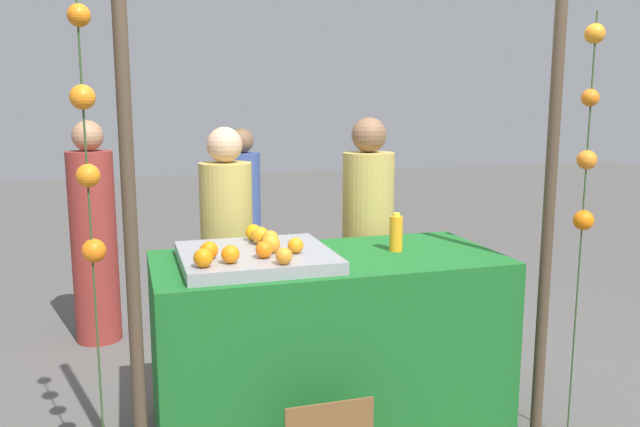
% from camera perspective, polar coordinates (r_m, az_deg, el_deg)
% --- Properties ---
extents(ground_plane, '(24.00, 24.00, 0.00)m').
position_cam_1_polar(ground_plane, '(3.66, 0.71, -17.92)').
color(ground_plane, '#565451').
extents(stall_counter, '(1.77, 0.83, 0.92)m').
position_cam_1_polar(stall_counter, '(3.47, 0.73, -11.20)').
color(stall_counter, '#196023').
rests_on(stall_counter, ground_plane).
extents(orange_tray, '(0.73, 0.69, 0.06)m').
position_cam_1_polar(orange_tray, '(3.22, -5.63, -3.83)').
color(orange_tray, gray).
rests_on(orange_tray, stall_counter).
extents(orange_0, '(0.08, 0.08, 0.08)m').
position_cam_1_polar(orange_0, '(3.15, -2.16, -2.81)').
color(orange_0, orange).
rests_on(orange_0, orange_tray).
extents(orange_1, '(0.08, 0.08, 0.08)m').
position_cam_1_polar(orange_1, '(3.30, -4.37, -2.20)').
color(orange_1, orange).
rests_on(orange_1, orange_tray).
extents(orange_2, '(0.08, 0.08, 0.08)m').
position_cam_1_polar(orange_2, '(3.07, -9.69, -3.19)').
color(orange_2, orange).
rests_on(orange_2, orange_tray).
extents(orange_3, '(0.08, 0.08, 0.08)m').
position_cam_1_polar(orange_3, '(3.06, -4.92, -3.17)').
color(orange_3, orange).
rests_on(orange_3, orange_tray).
extents(orange_4, '(0.09, 0.09, 0.09)m').
position_cam_1_polar(orange_4, '(3.16, -4.32, -2.67)').
color(orange_4, orange).
rests_on(orange_4, orange_tray).
extents(orange_5, '(0.09, 0.09, 0.09)m').
position_cam_1_polar(orange_5, '(2.93, -10.19, -3.84)').
color(orange_5, orange).
rests_on(orange_5, orange_tray).
extents(orange_6, '(0.08, 0.08, 0.08)m').
position_cam_1_polar(orange_6, '(2.94, -3.18, -3.74)').
color(orange_6, orange).
rests_on(orange_6, orange_tray).
extents(orange_7, '(0.09, 0.09, 0.09)m').
position_cam_1_polar(orange_7, '(3.35, -5.26, -1.93)').
color(orange_7, orange).
rests_on(orange_7, orange_tray).
extents(orange_8, '(0.09, 0.09, 0.09)m').
position_cam_1_polar(orange_8, '(3.45, -5.83, -1.66)').
color(orange_8, orange).
rests_on(orange_8, orange_tray).
extents(orange_9, '(0.08, 0.08, 0.08)m').
position_cam_1_polar(orange_9, '(2.98, -7.85, -3.55)').
color(orange_9, orange).
rests_on(orange_9, orange_tray).
extents(juice_bottle, '(0.07, 0.07, 0.21)m').
position_cam_1_polar(juice_bottle, '(3.47, 6.67, -1.72)').
color(juice_bottle, orange).
rests_on(juice_bottle, stall_counter).
extents(vendor_left, '(0.31, 0.31, 1.56)m').
position_cam_1_polar(vendor_left, '(3.98, -8.10, -4.52)').
color(vendor_left, tan).
rests_on(vendor_left, ground_plane).
extents(vendor_right, '(0.32, 0.32, 1.61)m').
position_cam_1_polar(vendor_right, '(4.16, 4.18, -3.49)').
color(vendor_right, tan).
rests_on(vendor_right, ground_plane).
extents(crowd_person_0, '(0.32, 0.32, 1.57)m').
position_cam_1_polar(crowd_person_0, '(4.86, -19.18, -2.24)').
color(crowd_person_0, maroon).
rests_on(crowd_person_0, ground_plane).
extents(crowd_person_1, '(0.30, 0.30, 1.48)m').
position_cam_1_polar(crowd_person_1, '(5.46, -6.75, -0.92)').
color(crowd_person_1, '#384C8C').
rests_on(crowd_person_1, ground_plane).
extents(canopy_post_left, '(0.06, 0.06, 2.22)m').
position_cam_1_polar(canopy_post_left, '(2.70, -16.16, -3.38)').
color(canopy_post_left, '#473828').
rests_on(canopy_post_left, ground_plane).
extents(canopy_post_right, '(0.06, 0.06, 2.22)m').
position_cam_1_polar(canopy_post_right, '(3.33, 19.33, -1.08)').
color(canopy_post_right, '#473828').
rests_on(canopy_post_right, ground_plane).
extents(garland_strand_left, '(0.10, 0.10, 2.11)m').
position_cam_1_polar(garland_strand_left, '(2.59, -19.75, 5.21)').
color(garland_strand_left, '#2D4C23').
rests_on(garland_strand_left, ground_plane).
extents(garland_strand_right, '(0.10, 0.11, 2.11)m').
position_cam_1_polar(garland_strand_right, '(3.34, 22.42, 6.00)').
color(garland_strand_right, '#2D4C23').
rests_on(garland_strand_right, ground_plane).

